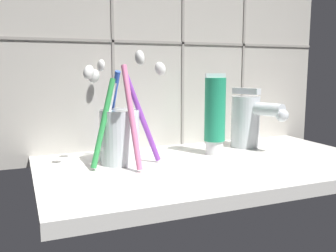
# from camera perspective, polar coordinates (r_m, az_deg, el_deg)

# --- Properties ---
(sink_counter) EXTENTS (0.57, 0.32, 0.02)m
(sink_counter) POSITION_cam_1_polar(r_m,az_deg,el_deg) (0.64, 6.73, -6.28)
(sink_counter) COLOR silver
(sink_counter) RESTS_ON ground
(tile_wall_backsplash) EXTENTS (0.67, 0.02, 0.60)m
(tile_wall_backsplash) POSITION_cam_1_polar(r_m,az_deg,el_deg) (0.78, 1.06, 17.80)
(tile_wall_backsplash) COLOR #B7B2A8
(tile_wall_backsplash) RESTS_ON ground
(toothbrush_cup) EXTENTS (0.14, 0.17, 0.19)m
(toothbrush_cup) POSITION_cam_1_polar(r_m,az_deg,el_deg) (0.62, -7.39, -0.75)
(toothbrush_cup) COLOR silver
(toothbrush_cup) RESTS_ON sink_counter
(toothpaste_tube) EXTENTS (0.04, 0.04, 0.15)m
(toothpaste_tube) POSITION_cam_1_polar(r_m,az_deg,el_deg) (0.69, 7.16, 1.74)
(toothpaste_tube) COLOR white
(toothpaste_tube) RESTS_ON sink_counter
(sink_faucet) EXTENTS (0.07, 0.12, 0.12)m
(sink_faucet) POSITION_cam_1_polar(r_m,az_deg,el_deg) (0.76, 12.20, 1.04)
(sink_faucet) COLOR silver
(sink_faucet) RESTS_ON sink_counter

